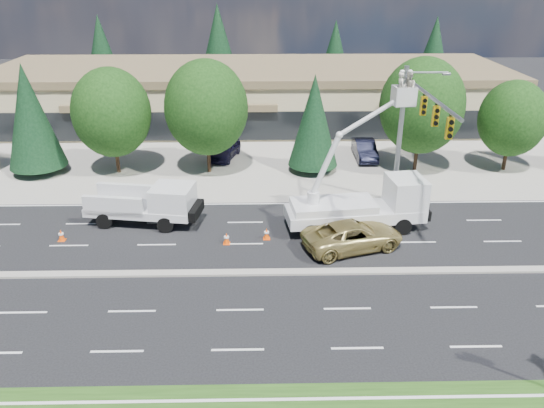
{
  "coord_description": "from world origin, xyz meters",
  "views": [
    {
      "loc": [
        1.07,
        -23.61,
        14.6
      ],
      "look_at": [
        1.62,
        3.44,
        2.4
      ],
      "focal_mm": 35.0,
      "sensor_mm": 36.0,
      "label": 1
    }
  ],
  "objects_px": {
    "utility_pickup": "(149,208)",
    "minivan": "(353,235)",
    "signal_mast": "(411,122)",
    "bucket_truck": "(368,197)"
  },
  "relations": [
    {
      "from": "signal_mast",
      "to": "utility_pickup",
      "type": "height_order",
      "value": "signal_mast"
    },
    {
      "from": "minivan",
      "to": "utility_pickup",
      "type": "bearing_deg",
      "value": 55.98
    },
    {
      "from": "minivan",
      "to": "bucket_truck",
      "type": "bearing_deg",
      "value": -44.18
    },
    {
      "from": "bucket_truck",
      "to": "minivan",
      "type": "height_order",
      "value": "bucket_truck"
    },
    {
      "from": "bucket_truck",
      "to": "minivan",
      "type": "xyz_separation_m",
      "value": [
        -1.23,
        -2.51,
        -1.23
      ]
    },
    {
      "from": "utility_pickup",
      "to": "minivan",
      "type": "bearing_deg",
      "value": -7.13
    },
    {
      "from": "bucket_truck",
      "to": "utility_pickup",
      "type": "bearing_deg",
      "value": 169.13
    },
    {
      "from": "signal_mast",
      "to": "utility_pickup",
      "type": "xyz_separation_m",
      "value": [
        -15.93,
        -0.95,
        -5.02
      ]
    },
    {
      "from": "minivan",
      "to": "signal_mast",
      "type": "bearing_deg",
      "value": -59.31
    },
    {
      "from": "signal_mast",
      "to": "bucket_truck",
      "type": "xyz_separation_m",
      "value": [
        -2.65,
        -1.91,
        -4.03
      ]
    }
  ]
}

